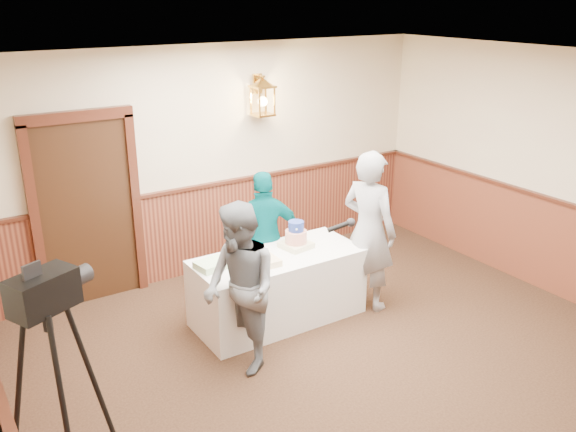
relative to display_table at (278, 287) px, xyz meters
name	(u,v)px	position (x,y,z in m)	size (l,w,h in m)	color
ground	(403,410)	(0.07, -1.90, -0.38)	(7.00, 7.00, 0.00)	black
room_shell	(372,228)	(0.02, -1.45, 1.15)	(6.02, 7.02, 2.81)	beige
display_table	(278,287)	(0.00, 0.00, 0.00)	(1.80, 0.80, 0.75)	white
tiered_cake	(296,237)	(0.27, 0.07, 0.49)	(0.34, 0.34, 0.30)	beige
sheet_cake_yellow	(263,263)	(-0.26, -0.14, 0.41)	(0.31, 0.24, 0.06)	#D7BE80
sheet_cake_green	(212,265)	(-0.72, 0.08, 0.41)	(0.31, 0.25, 0.07)	#ABE3A0
interviewer	(240,289)	(-0.76, -0.57, 0.43)	(1.48, 0.80, 1.62)	slate
baker	(369,231)	(1.01, -0.27, 0.52)	(0.66, 0.43, 1.80)	gray
assistant_p	(265,237)	(0.14, 0.49, 0.39)	(0.89, 0.37, 1.52)	#01585C
tv_camera_rig	(60,401)	(-2.52, -1.29, 0.39)	(0.66, 0.62, 1.70)	black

